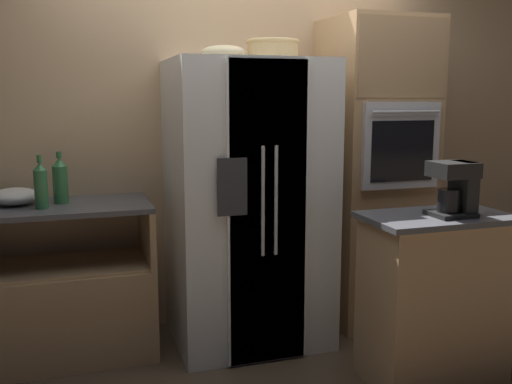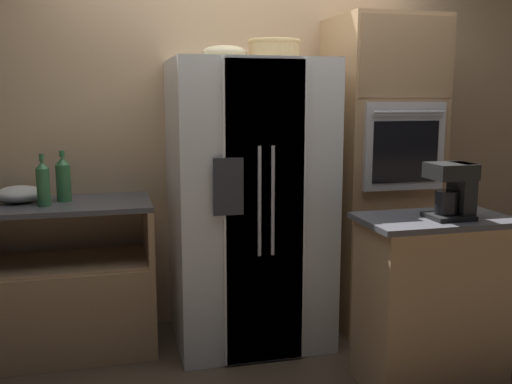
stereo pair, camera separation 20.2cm
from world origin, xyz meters
TOP-DOWN VIEW (x-y plane):
  - ground_plane at (0.00, 0.00)m, footprint 20.00×20.00m
  - wall_back at (0.00, 0.50)m, footprint 12.00×0.06m
  - counter_left at (-1.37, 0.18)m, footprint 1.43×0.58m
  - refrigerator at (-0.05, 0.08)m, footprint 0.93×0.80m
  - wall_oven at (0.87, 0.16)m, footprint 0.64×0.67m
  - island_counter at (0.74, -0.75)m, footprint 0.78×0.46m
  - wicker_basket at (0.12, 0.11)m, footprint 0.32×0.32m
  - fruit_bowl at (-0.18, 0.11)m, footprint 0.26×0.26m
  - bottle_tall at (-1.14, 0.23)m, footprint 0.09×0.09m
  - bottle_short at (-1.24, 0.10)m, footprint 0.07×0.07m
  - mixing_bowl at (-1.39, 0.26)m, footprint 0.27×0.27m
  - coffee_maker at (0.80, -0.80)m, footprint 0.21×0.19m

SIDE VIEW (x-z plane):
  - ground_plane at x=0.00m, z-range 0.00..0.00m
  - counter_left at x=-1.37m, z-range -0.12..0.79m
  - island_counter at x=0.74m, z-range 0.00..0.92m
  - refrigerator at x=-0.05m, z-range 0.00..1.74m
  - mixing_bowl at x=-1.39m, z-range 0.91..1.01m
  - wall_oven at x=0.87m, z-range 0.01..2.03m
  - bottle_short at x=-1.24m, z-range 0.89..1.19m
  - bottle_tall at x=-1.14m, z-range 0.90..1.20m
  - coffee_maker at x=0.80m, z-range 0.93..1.21m
  - wall_back at x=0.00m, z-range 0.00..2.80m
  - fruit_bowl at x=-0.18m, z-range 1.74..1.83m
  - wicker_basket at x=0.12m, z-range 1.75..1.87m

